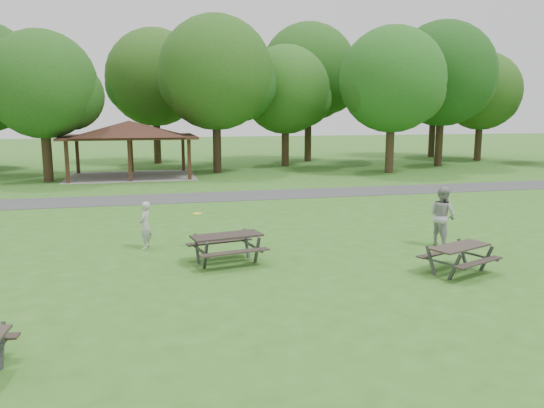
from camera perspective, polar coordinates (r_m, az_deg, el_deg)
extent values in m
plane|color=#30681D|center=(14.01, -0.15, -8.17)|extent=(160.00, 160.00, 0.00)
cube|color=#3F4042|center=(27.48, -6.92, 0.76)|extent=(120.00, 3.20, 0.02)
cube|color=#331E12|center=(34.70, -21.19, 4.21)|extent=(0.22, 0.22, 2.60)
cube|color=#331D12|center=(40.04, -20.19, 4.95)|extent=(0.22, 0.22, 2.60)
cube|color=#341F12|center=(34.40, -15.06, 4.50)|extent=(0.22, 0.22, 2.60)
cube|color=#382214|center=(39.78, -14.88, 5.20)|extent=(0.22, 0.22, 2.60)
cube|color=#331F12|center=(34.50, -8.89, 4.73)|extent=(0.22, 0.22, 2.60)
cube|color=#3B2215|center=(39.87, -9.54, 5.40)|extent=(0.22, 0.22, 2.60)
cube|color=#351E15|center=(37.00, -15.06, 7.00)|extent=(8.60, 6.60, 0.16)
pyramid|color=#331C14|center=(36.98, -15.10, 7.90)|extent=(7.01, 7.01, 1.00)
cube|color=gray|center=(37.22, -14.87, 2.90)|extent=(8.40, 6.40, 0.03)
sphere|color=#1D4313|center=(43.27, -26.28, 11.10)|extent=(5.07, 5.07, 5.07)
cylinder|color=black|center=(36.04, -23.04, 5.00)|extent=(0.60, 0.60, 3.50)
sphere|color=#184513|center=(35.98, -23.50, 11.71)|extent=(6.60, 6.60, 6.60)
sphere|color=#164012|center=(36.04, -20.98, 10.81)|extent=(4.29, 4.29, 4.29)
sphere|color=#184915|center=(36.01, -25.61, 10.77)|extent=(3.96, 3.96, 3.96)
cylinder|color=black|center=(38.36, -5.93, 6.38)|extent=(0.60, 0.60, 4.02)
sphere|color=#1D4714|center=(38.39, -6.07, 13.87)|extent=(8.00, 8.00, 8.00)
sphere|color=#164213|center=(38.91, -3.42, 12.67)|extent=(5.20, 5.20, 5.20)
sphere|color=#173F12|center=(37.97, -8.47, 12.95)|extent=(4.80, 4.80, 4.80)
cylinder|color=#322116|center=(42.99, 1.44, 6.41)|extent=(0.60, 0.60, 3.43)
sphere|color=#1E4F16|center=(42.94, 1.46, 12.20)|extent=(7.00, 7.00, 7.00)
sphere|color=#1C4C15|center=(43.64, 3.39, 11.23)|extent=(4.55, 4.55, 4.55)
sphere|color=#1B4313|center=(42.39, -0.33, 11.52)|extent=(4.20, 4.20, 4.20)
cylinder|color=#322316|center=(38.98, 12.56, 6.07)|extent=(0.60, 0.60, 3.78)
sphere|color=#184F16|center=(38.97, 12.82, 12.93)|extent=(7.40, 7.40, 7.40)
sphere|color=#1E4C15|center=(39.96, 14.77, 11.70)|extent=(4.81, 4.81, 4.81)
sphere|color=#174213|center=(38.13, 10.88, 12.23)|extent=(4.44, 4.44, 4.44)
cylinder|color=black|center=(44.91, 17.54, 6.59)|extent=(0.60, 0.60, 4.20)
sphere|color=#123F12|center=(44.94, 17.89, 13.19)|extent=(8.20, 8.20, 8.20)
sphere|color=#204A15|center=(46.13, 19.64, 11.98)|extent=(5.33, 5.33, 5.33)
sphere|color=#1F4D16|center=(43.91, 16.11, 12.56)|extent=(4.92, 4.92, 4.92)
cylinder|color=#302115|center=(51.11, 21.30, 6.38)|extent=(0.60, 0.60, 3.57)
sphere|color=#1F4915|center=(51.08, 21.61, 11.23)|extent=(6.80, 6.80, 6.80)
sphere|color=#1A4213|center=(52.19, 22.77, 10.36)|extent=(4.42, 4.42, 4.42)
sphere|color=#1F4B15|center=(50.13, 20.41, 10.75)|extent=(4.08, 4.08, 4.08)
cylinder|color=black|center=(46.02, -12.26, 6.85)|extent=(0.60, 0.60, 4.13)
sphere|color=#1F4714|center=(46.05, -12.50, 13.16)|extent=(8.00, 8.00, 8.00)
sphere|color=#184C15|center=(46.39, -10.19, 12.22)|extent=(5.20, 5.20, 5.20)
sphere|color=#164313|center=(45.81, -14.51, 12.34)|extent=(4.80, 4.80, 4.80)
cylinder|color=#322316|center=(47.15, 3.89, 7.38)|extent=(0.60, 0.60, 4.55)
sphere|color=#194614|center=(47.23, 3.97, 13.97)|extent=(8.40, 8.40, 8.40)
sphere|color=#1D4413|center=(48.06, 6.05, 12.86)|extent=(5.46, 5.46, 5.46)
sphere|color=#164112|center=(46.52, 2.00, 13.27)|extent=(5.04, 5.04, 5.04)
cylinder|color=black|center=(53.82, 16.83, 7.14)|extent=(0.60, 0.60, 4.27)
sphere|color=#224F16|center=(53.85, 17.11, 12.61)|extent=(8.00, 8.00, 8.00)
sphere|color=#184814|center=(55.00, 18.55, 11.63)|extent=(5.20, 5.20, 5.20)
sphere|color=#164513|center=(52.86, 15.66, 12.08)|extent=(4.80, 4.80, 4.80)
cube|color=#464648|center=(10.55, -27.03, -13.40)|extent=(0.10, 0.38, 0.78)
cube|color=black|center=(15.36, -4.90, -3.41)|extent=(2.13, 1.16, 0.06)
cube|color=#2D2520|center=(14.83, -4.02, -5.20)|extent=(2.03, 0.66, 0.04)
cube|color=#2B231F|center=(16.05, -5.67, -4.06)|extent=(2.03, 0.66, 0.04)
cube|color=#39393B|center=(14.84, -7.16, -5.56)|extent=(0.14, 0.43, 0.87)
cube|color=#38383A|center=(15.62, -8.08, -4.80)|extent=(0.14, 0.43, 0.87)
cube|color=#3A3A3C|center=(15.22, -7.63, -5.05)|extent=(0.37, 1.62, 0.06)
cube|color=#474649|center=(15.34, -1.61, -4.97)|extent=(0.14, 0.43, 0.87)
cube|color=#424245|center=(16.10, -2.77, -4.26)|extent=(0.14, 0.43, 0.87)
cube|color=#3F3F41|center=(15.71, -2.20, -4.49)|extent=(0.37, 1.62, 0.06)
cube|color=#312823|center=(15.27, 19.54, -4.34)|extent=(1.96, 1.34, 0.05)
cube|color=black|center=(15.03, 21.34, -5.86)|extent=(1.79, 0.91, 0.04)
cube|color=#2E2521|center=(15.69, 17.69, -5.00)|extent=(1.79, 0.91, 0.04)
cube|color=#3A3A3C|center=(14.60, 19.07, -6.46)|extent=(0.20, 0.38, 0.79)
cube|color=#444447|center=(15.04, 16.72, -5.86)|extent=(0.20, 0.38, 0.79)
cube|color=#3F3F42|center=(14.81, 17.88, -6.04)|extent=(0.60, 1.40, 0.05)
cube|color=#3C3C3E|center=(15.73, 22.07, -5.48)|extent=(0.20, 0.38, 0.79)
cube|color=#3F3E41|center=(16.13, 19.81, -4.97)|extent=(0.20, 0.38, 0.79)
cube|color=#3E3E41|center=(15.92, 20.93, -5.12)|extent=(0.60, 1.40, 0.05)
cylinder|color=#FFFD28|center=(17.12, -8.05, -1.02)|extent=(0.37, 0.37, 0.02)
imported|color=#B0B0B3|center=(17.44, -13.48, -2.24)|extent=(0.52, 0.64, 1.52)
imported|color=#9D9DA0|center=(18.18, 17.86, -1.24)|extent=(0.96, 1.11, 1.96)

